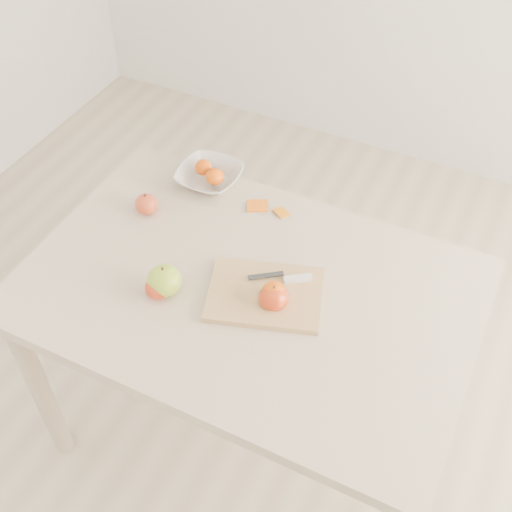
% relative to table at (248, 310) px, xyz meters
% --- Properties ---
extents(ground, '(3.50, 3.50, 0.00)m').
position_rel_table_xyz_m(ground, '(0.00, 0.00, -0.65)').
color(ground, '#C6B293').
rests_on(ground, ground).
extents(table, '(1.20, 0.80, 0.75)m').
position_rel_table_xyz_m(table, '(0.00, 0.00, 0.00)').
color(table, beige).
rests_on(table, ground).
extents(cutting_board, '(0.35, 0.30, 0.02)m').
position_rel_table_xyz_m(cutting_board, '(0.06, -0.01, 0.11)').
color(cutting_board, tan).
rests_on(cutting_board, table).
extents(board_tangerine, '(0.06, 0.06, 0.05)m').
position_rel_table_xyz_m(board_tangerine, '(0.09, -0.02, 0.14)').
color(board_tangerine, '#C95807').
rests_on(board_tangerine, cutting_board).
extents(fruit_bowl, '(0.20, 0.20, 0.05)m').
position_rel_table_xyz_m(fruit_bowl, '(-0.30, 0.33, 0.12)').
color(fruit_bowl, silver).
rests_on(fruit_bowl, table).
extents(bowl_tangerine_near, '(0.05, 0.05, 0.05)m').
position_rel_table_xyz_m(bowl_tangerine_near, '(-0.33, 0.34, 0.14)').
color(bowl_tangerine_near, '#D34007').
rests_on(bowl_tangerine_near, fruit_bowl).
extents(bowl_tangerine_far, '(0.06, 0.06, 0.05)m').
position_rel_table_xyz_m(bowl_tangerine_far, '(-0.27, 0.32, 0.14)').
color(bowl_tangerine_far, '#E35608').
rests_on(bowl_tangerine_far, fruit_bowl).
extents(orange_peel_a, '(0.07, 0.07, 0.01)m').
position_rel_table_xyz_m(orange_peel_a, '(-0.12, 0.29, 0.10)').
color(orange_peel_a, '#D7600F').
rests_on(orange_peel_a, table).
extents(orange_peel_b, '(0.06, 0.05, 0.01)m').
position_rel_table_xyz_m(orange_peel_b, '(-0.04, 0.30, 0.10)').
color(orange_peel_b, orange).
rests_on(orange_peel_b, table).
extents(paring_knife, '(0.16, 0.09, 0.01)m').
position_rel_table_xyz_m(paring_knife, '(0.10, 0.06, 0.12)').
color(paring_knife, silver).
rests_on(paring_knife, cutting_board).
extents(apple_green, '(0.09, 0.09, 0.08)m').
position_rel_table_xyz_m(apple_green, '(-0.19, -0.11, 0.14)').
color(apple_green, '#679F16').
rests_on(apple_green, table).
extents(apple_red_a, '(0.07, 0.07, 0.06)m').
position_rel_table_xyz_m(apple_red_a, '(-0.40, 0.13, 0.13)').
color(apple_red_a, maroon).
rests_on(apple_red_a, table).
extents(apple_red_b, '(0.07, 0.07, 0.06)m').
position_rel_table_xyz_m(apple_red_b, '(-0.20, -0.13, 0.13)').
color(apple_red_b, maroon).
rests_on(apple_red_b, table).
extents(apple_red_e, '(0.08, 0.08, 0.07)m').
position_rel_table_xyz_m(apple_red_e, '(0.09, -0.03, 0.13)').
color(apple_red_e, maroon).
rests_on(apple_red_e, table).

